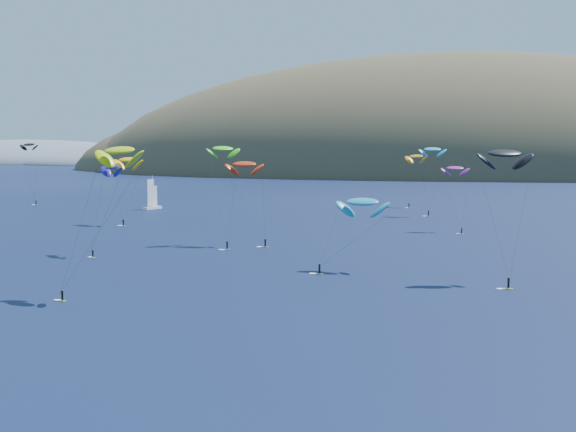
# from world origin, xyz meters

# --- Properties ---
(ground) EXTENTS (2800.00, 2800.00, 0.00)m
(ground) POSITION_xyz_m (0.00, 0.00, 0.00)
(ground) COLOR black
(ground) RESTS_ON ground
(island) EXTENTS (730.00, 300.00, 210.00)m
(island) POSITION_xyz_m (39.40, 562.36, -10.74)
(island) COLOR #3D3526
(island) RESTS_ON ground
(headland) EXTENTS (460.00, 250.00, 60.00)m
(headland) POSITION_xyz_m (-445.26, 750.08, -3.36)
(headland) COLOR slate
(headland) RESTS_ON ground
(sailboat) EXTENTS (10.25, 8.97, 12.27)m
(sailboat) POSITION_xyz_m (-64.46, 187.27, 0.98)
(sailboat) COLOR silver
(sailboat) RESTS_ON ground
(kitesurfer_1) EXTENTS (10.97, 9.65, 21.80)m
(kitesurfer_1) POSITION_xyz_m (-49.94, 137.58, 18.94)
(kitesurfer_1) COLOR #B6C916
(kitesurfer_1) RESTS_ON ground
(kitesurfer_2) EXTENTS (12.11, 10.64, 25.44)m
(kitesurfer_2) POSITION_xyz_m (-3.15, 36.33, 22.90)
(kitesurfer_2) COLOR #B6C916
(kitesurfer_2) RESTS_ON ground
(kitesurfer_3) EXTENTS (9.82, 16.18, 24.84)m
(kitesurfer_3) POSITION_xyz_m (-8.66, 102.79, 22.56)
(kitesurfer_3) COLOR #B6C916
(kitesurfer_3) RESTS_ON ground
(kitesurfer_4) EXTENTS (8.81, 6.05, 24.15)m
(kitesurfer_4) POSITION_xyz_m (34.83, 187.11, 21.72)
(kitesurfer_4) COLOR #B6C916
(kitesurfer_4) RESTS_ON ground
(kitesurfer_5) EXTENTS (12.55, 10.31, 15.67)m
(kitesurfer_5) POSITION_xyz_m (30.03, 70.55, 12.94)
(kitesurfer_5) COLOR #B6C916
(kitesurfer_5) RESTS_ON ground
(kitesurfer_6) EXTENTS (7.69, 10.16, 19.11)m
(kitesurfer_6) POSITION_xyz_m (44.04, 143.34, 17.04)
(kitesurfer_6) COLOR #B6C916
(kitesurfer_6) RESTS_ON ground
(kitesurfer_7) EXTENTS (10.24, 13.06, 24.88)m
(kitesurfer_7) POSITION_xyz_m (55.74, 65.39, 22.22)
(kitesurfer_7) COLOR #B6C916
(kitesurfer_7) RESTS_ON ground
(kitesurfer_9) EXTENTS (11.63, 7.25, 21.42)m
(kitesurfer_9) POSITION_xyz_m (-2.88, 101.36, 18.96)
(kitesurfer_9) COLOR #B6C916
(kitesurfer_9) RESTS_ON ground
(kitesurfer_10) EXTENTS (7.93, 11.31, 20.90)m
(kitesurfer_10) POSITION_xyz_m (-26.04, 79.38, 18.82)
(kitesurfer_10) COLOR #B6C916
(kitesurfer_10) RESTS_ON ground
(kitesurfer_11) EXTENTS (10.15, 13.49, 21.36)m
(kitesurfer_11) POSITION_xyz_m (26.26, 223.38, 18.73)
(kitesurfer_11) COLOR #B6C916
(kitesurfer_11) RESTS_ON ground
(kitesurfer_12) EXTENTS (8.25, 4.54, 25.17)m
(kitesurfer_12) POSITION_xyz_m (-119.11, 196.23, 23.00)
(kitesurfer_12) COLOR #B6C916
(kitesurfer_12) RESTS_ON ground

